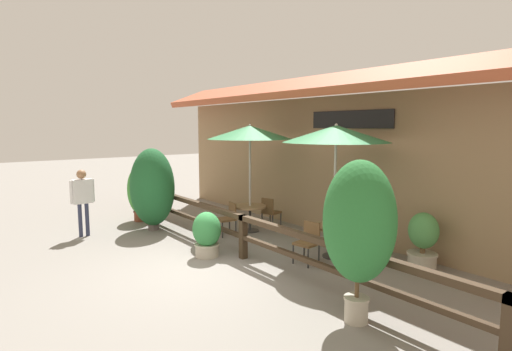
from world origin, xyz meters
name	(u,v)px	position (x,y,z in m)	size (l,w,h in m)	color
ground_plane	(201,269)	(0.00, 0.00, 0.00)	(60.00, 60.00, 0.00)	gray
building_facade	(339,153)	(0.00, 4.10, 2.17)	(14.28, 1.49, 4.23)	#997A56
patio_railing	(243,227)	(0.00, 1.05, 0.70)	(10.40, 0.14, 0.95)	#3D2D1E
patio_umbrella_near	(250,133)	(-1.70, 2.52, 2.67)	(2.27, 2.27, 2.89)	#B7B2A8
dining_table_near	(250,211)	(-1.70, 2.52, 0.56)	(0.86, 0.86, 0.71)	olive
chair_near_streetside	(228,217)	(-1.75, 1.84, 0.48)	(0.48, 0.48, 0.85)	brown
chair_near_wallside	(270,211)	(-1.67, 3.20, 0.48)	(0.50, 0.50, 0.85)	brown
patio_umbrella_middle	(336,134)	(1.14, 2.65, 2.67)	(2.27, 2.27, 2.89)	#B7B2A8
dining_table_middle	(334,232)	(1.14, 2.65, 0.56)	(0.86, 0.86, 0.71)	olive
chair_middle_streetside	(308,241)	(1.06, 1.94, 0.48)	(0.48, 0.48, 0.85)	brown
chair_middle_wallside	(356,231)	(1.18, 3.36, 0.48)	(0.47, 0.47, 0.85)	brown
potted_plant_tall_tropical	(359,224)	(3.29, 0.68, 1.46)	(1.07, 0.96, 2.38)	#B7AD99
potted_plant_small_flowering	(141,192)	(-4.69, 0.69, 0.89)	(0.89, 0.80, 1.69)	brown
potted_plant_broad_leaf	(152,187)	(-3.44, 0.51, 1.18)	(1.30, 1.17, 2.25)	#564C47
potted_plant_entrance_palm	(207,234)	(-0.60, 0.50, 0.51)	(0.67, 0.60, 0.99)	#B7AD99
potted_plant_corner_fern	(423,240)	(2.68, 3.55, 0.58)	(0.60, 0.59, 1.13)	#B7AD99
pedestrian	(82,194)	(-3.93, -1.17, 1.12)	(0.24, 0.61, 1.74)	#2D334C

